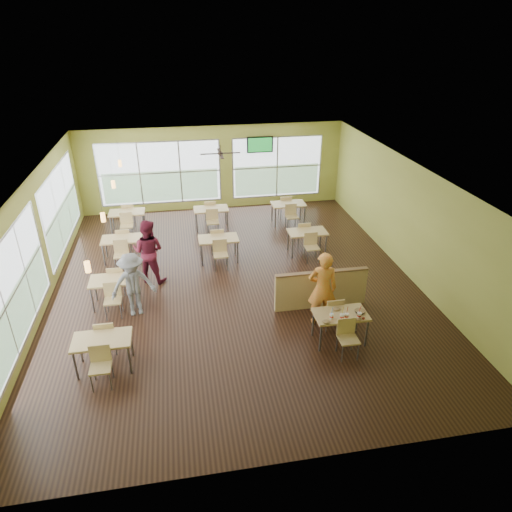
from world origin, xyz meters
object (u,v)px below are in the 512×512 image
half_wall_divider (321,289)px  main_table (340,318)px  man_plaid (322,289)px  food_basket (360,311)px

half_wall_divider → main_table: bearing=-90.0°
half_wall_divider → man_plaid: size_ratio=1.25×
food_basket → man_plaid: bearing=128.3°
main_table → half_wall_divider: 1.45m
main_table → man_plaid: (-0.20, 0.78, 0.33)m
main_table → food_basket: size_ratio=6.23×
main_table → food_basket: main_table is taller
food_basket → half_wall_divider: bearing=106.4°
half_wall_divider → man_plaid: (-0.20, -0.67, 0.43)m
man_plaid → food_basket: 1.05m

